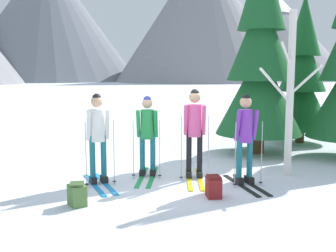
{
  "coord_description": "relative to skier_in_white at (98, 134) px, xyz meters",
  "views": [
    {
      "loc": [
        -1.05,
        -8.03,
        2.19
      ],
      "look_at": [
        0.17,
        0.39,
        1.05
      ],
      "focal_mm": 44.23,
      "sensor_mm": 36.0,
      "label": 1
    }
  ],
  "objects": [
    {
      "name": "ground_plane",
      "position": [
        1.26,
        0.05,
        -0.97
      ],
      "size": [
        400.0,
        400.0,
        0.0
      ],
      "primitive_type": "plane",
      "color": "white"
    },
    {
      "name": "skier_in_purple",
      "position": [
        2.8,
        -0.45,
        -0.0
      ],
      "size": [
        0.61,
        1.6,
        1.75
      ],
      "color": "black",
      "rests_on": "ground"
    },
    {
      "name": "birch_tree_tall",
      "position": [
        3.91,
        0.07,
        0.76
      ],
      "size": [
        1.29,
        0.47,
        3.41
      ],
      "color": "silver",
      "rests_on": "ground"
    },
    {
      "name": "backpack_on_snow_front",
      "position": [
        2.0,
        -1.17,
        -0.79
      ],
      "size": [
        0.25,
        0.33,
        0.38
      ],
      "color": "maroon",
      "rests_on": "ground"
    },
    {
      "name": "backpack_on_snow_beside",
      "position": [
        -0.32,
        -1.29,
        -0.79
      ],
      "size": [
        0.35,
        0.39,
        0.38
      ],
      "color": "#4C7238",
      "rests_on": "ground"
    },
    {
      "name": "skier_in_white",
      "position": [
        0.0,
        0.0,
        0.0
      ],
      "size": [
        0.71,
        1.67,
        1.76
      ],
      "color": "#1E84D1",
      "rests_on": "ground"
    },
    {
      "name": "skier_in_green",
      "position": [
        1.0,
        0.44,
        -0.06
      ],
      "size": [
        0.65,
        1.72,
        1.68
      ],
      "color": "green",
      "rests_on": "ground"
    },
    {
      "name": "pine_tree_mid",
      "position": [
        6.01,
        3.83,
        1.06
      ],
      "size": [
        1.84,
        1.84,
        4.45
      ],
      "color": "#51381E",
      "rests_on": "ground"
    },
    {
      "name": "pine_tree_far",
      "position": [
        4.15,
        2.44,
        1.52
      ],
      "size": [
        2.26,
        2.26,
        5.45
      ],
      "color": "#51381E",
      "rests_on": "ground"
    },
    {
      "name": "skier_in_pink",
      "position": [
        1.93,
        0.14,
        0.04
      ],
      "size": [
        0.6,
        1.78,
        1.83
      ],
      "color": "yellow",
      "rests_on": "ground"
    },
    {
      "name": "mountain_ridge_distant",
      "position": [
        -2.59,
        77.07,
        12.46
      ],
      "size": [
        113.75,
        61.19,
        27.67
      ],
      "color": "gray",
      "rests_on": "ground"
    }
  ]
}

